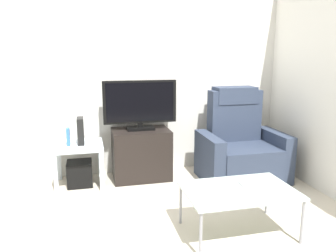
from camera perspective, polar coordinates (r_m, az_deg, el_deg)
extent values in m
plane|color=beige|center=(3.38, -2.50, -13.67)|extent=(6.40, 6.40, 0.00)
cube|color=silver|center=(4.17, -5.71, 9.71)|extent=(6.40, 0.06, 2.60)
cube|color=silver|center=(3.87, 26.07, 8.37)|extent=(0.06, 4.48, 2.60)
cube|color=black|center=(4.05, -4.58, -4.76)|extent=(0.67, 0.47, 0.60)
cube|color=black|center=(3.80, -4.08, -3.99)|extent=(0.62, 0.02, 0.02)
cube|color=black|center=(3.84, -4.21, -3.29)|extent=(0.34, 0.11, 0.04)
cube|color=black|center=(3.99, -4.70, -0.37)|extent=(0.32, 0.20, 0.03)
cube|color=black|center=(3.98, -4.71, 0.19)|extent=(0.06, 0.04, 0.05)
cube|color=black|center=(3.93, -4.78, 4.11)|extent=(0.86, 0.05, 0.50)
cube|color=black|center=(3.91, -4.72, 4.06)|extent=(0.79, 0.01, 0.45)
cube|color=#2D384C|center=(4.12, 12.46, -6.01)|extent=(0.70, 0.72, 0.42)
cube|color=#2D384C|center=(4.23, 11.19, 1.79)|extent=(0.64, 0.20, 0.62)
cube|color=#2D384C|center=(4.21, 11.22, 5.19)|extent=(0.50, 0.26, 0.20)
cube|color=#2D384C|center=(3.94, 6.97, -5.59)|extent=(0.14, 0.68, 0.56)
cube|color=#2D384C|center=(4.29, 17.57, -4.57)|extent=(0.14, 0.68, 0.56)
cube|color=silver|center=(3.90, -15.00, -3.25)|extent=(0.54, 0.54, 0.04)
cube|color=silver|center=(3.76, -18.53, -7.92)|extent=(0.04, 0.04, 0.45)
cube|color=silver|center=(3.74, -11.20, -7.59)|extent=(0.04, 0.04, 0.45)
cube|color=silver|center=(4.21, -18.01, -5.73)|extent=(0.04, 0.04, 0.45)
cube|color=silver|center=(4.19, -11.50, -5.43)|extent=(0.04, 0.04, 0.45)
cube|color=black|center=(4.00, -14.74, -7.77)|extent=(0.28, 0.28, 0.28)
cube|color=#3366B2|center=(3.86, -16.58, -1.77)|extent=(0.03, 0.10, 0.19)
cube|color=black|center=(3.87, -14.62, -0.80)|extent=(0.07, 0.20, 0.30)
cube|color=#B2C6C1|center=(2.86, 11.97, -10.64)|extent=(0.90, 0.60, 0.02)
cylinder|color=gray|center=(2.57, 5.57, -17.99)|extent=(0.02, 0.02, 0.37)
cylinder|color=gray|center=(2.93, 21.86, -14.89)|extent=(0.02, 0.02, 0.37)
cylinder|color=gray|center=(3.03, 2.15, -13.05)|extent=(0.02, 0.02, 0.37)
cylinder|color=gray|center=(3.34, 16.45, -11.09)|extent=(0.02, 0.02, 0.37)
cube|color=#B7B7BC|center=(2.95, 12.88, -9.64)|extent=(0.09, 0.16, 0.01)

